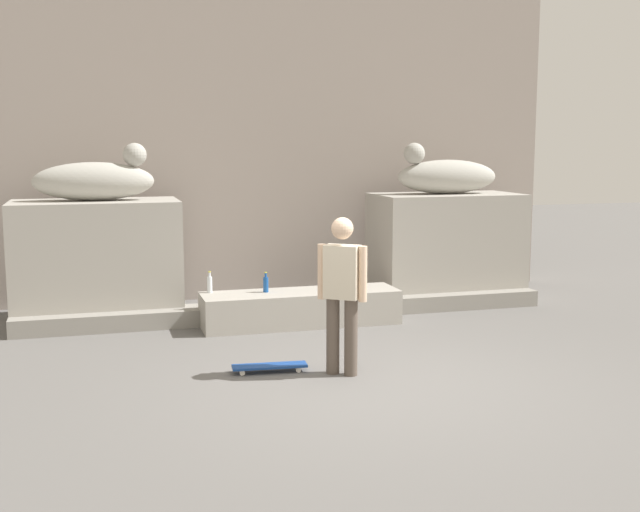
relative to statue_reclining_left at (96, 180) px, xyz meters
name	(u,v)px	position (x,y,z in m)	size (l,w,h in m)	color
ground_plane	(367,382)	(2.57, -3.75, -1.93)	(40.00, 40.00, 0.00)	#605E5B
facade_wall	(261,135)	(2.57, 1.37, 0.61)	(9.48, 0.60, 5.09)	gray
pedestal_left	(97,261)	(-0.04, 0.00, -1.11)	(2.23, 1.20, 1.65)	#A39E93
pedestal_right	(446,247)	(5.17, 0.00, -1.11)	(2.23, 1.20, 1.65)	#A39E93
statue_reclining_left	(96,180)	(0.00, 0.00, 0.00)	(1.63, 0.64, 0.78)	#AFADA3
statue_reclining_right	(445,175)	(5.14, 0.00, 0.00)	(1.60, 0.57, 0.78)	#AFADA3
ledge_block	(301,308)	(2.57, -1.05, -1.71)	(2.65, 0.73, 0.46)	#A39E93
skater	(342,289)	(2.40, -3.40, -1.01)	(0.45, 0.37, 1.67)	brown
skateboard	(270,366)	(1.69, -3.12, -1.87)	(0.81, 0.27, 0.08)	navy
bottle_brown	(344,284)	(3.11, -1.29, -1.36)	(0.08, 0.08, 0.29)	#593314
bottle_blue	(266,284)	(2.11, -0.97, -1.37)	(0.07, 0.07, 0.27)	#194C99
bottle_red	(345,277)	(3.27, -0.81, -1.36)	(0.08, 0.08, 0.28)	red
bottle_clear	(210,284)	(1.39, -0.80, -1.36)	(0.07, 0.07, 0.29)	silver
stair_step	(293,310)	(2.57, -0.62, -1.82)	(7.44, 0.50, 0.23)	gray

